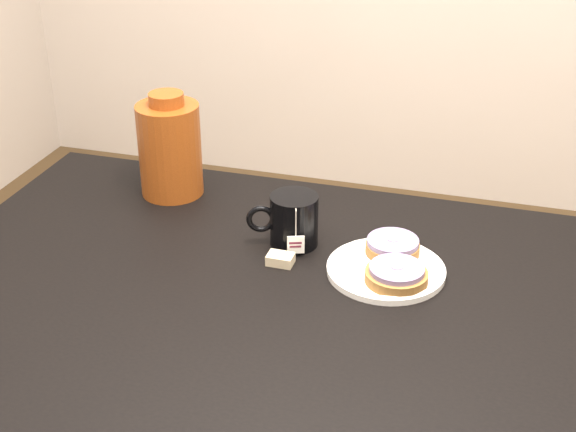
{
  "coord_description": "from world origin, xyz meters",
  "views": [
    {
      "loc": [
        0.24,
        -1.0,
        1.47
      ],
      "look_at": [
        -0.11,
        0.19,
        0.81
      ],
      "focal_mm": 50.0,
      "sensor_mm": 36.0,
      "label": 1
    }
  ],
  "objects_px": {
    "bagel_back": "(393,246)",
    "bagel_front": "(396,274)",
    "teabag_pouch": "(280,259)",
    "bagel_package": "(170,148)",
    "table": "(322,357)",
    "plate": "(386,269)",
    "mug": "(293,220)"
  },
  "relations": [
    {
      "from": "table",
      "to": "bagel_back",
      "type": "height_order",
      "value": "bagel_back"
    },
    {
      "from": "bagel_back",
      "to": "table",
      "type": "bearing_deg",
      "value": -110.44
    },
    {
      "from": "bagel_back",
      "to": "mug",
      "type": "height_order",
      "value": "mug"
    },
    {
      "from": "table",
      "to": "teabag_pouch",
      "type": "height_order",
      "value": "teabag_pouch"
    },
    {
      "from": "bagel_front",
      "to": "mug",
      "type": "xyz_separation_m",
      "value": [
        -0.2,
        0.09,
        0.02
      ]
    },
    {
      "from": "plate",
      "to": "bagel_back",
      "type": "distance_m",
      "value": 0.05
    },
    {
      "from": "plate",
      "to": "mug",
      "type": "xyz_separation_m",
      "value": [
        -0.18,
        0.05,
        0.04
      ]
    },
    {
      "from": "bagel_back",
      "to": "teabag_pouch",
      "type": "relative_size",
      "value": 2.41
    },
    {
      "from": "table",
      "to": "plate",
      "type": "height_order",
      "value": "plate"
    },
    {
      "from": "bagel_front",
      "to": "teabag_pouch",
      "type": "height_order",
      "value": "bagel_front"
    },
    {
      "from": "plate",
      "to": "bagel_package",
      "type": "distance_m",
      "value": 0.51
    },
    {
      "from": "bagel_front",
      "to": "bagel_package",
      "type": "relative_size",
      "value": 0.57
    },
    {
      "from": "table",
      "to": "bagel_package",
      "type": "relative_size",
      "value": 6.68
    },
    {
      "from": "bagel_back",
      "to": "teabag_pouch",
      "type": "height_order",
      "value": "bagel_back"
    },
    {
      "from": "table",
      "to": "mug",
      "type": "xyz_separation_m",
      "value": [
        -0.11,
        0.2,
        0.13
      ]
    },
    {
      "from": "plate",
      "to": "mug",
      "type": "relative_size",
      "value": 1.47
    },
    {
      "from": "bagel_back",
      "to": "bagel_front",
      "type": "distance_m",
      "value": 0.09
    },
    {
      "from": "bagel_back",
      "to": "bagel_front",
      "type": "xyz_separation_m",
      "value": [
        0.02,
        -0.09,
        -0.0
      ]
    },
    {
      "from": "table",
      "to": "mug",
      "type": "relative_size",
      "value": 10.27
    },
    {
      "from": "bagel_back",
      "to": "bagel_front",
      "type": "relative_size",
      "value": 0.91
    },
    {
      "from": "plate",
      "to": "teabag_pouch",
      "type": "distance_m",
      "value": 0.18
    },
    {
      "from": "plate",
      "to": "bagel_front",
      "type": "xyz_separation_m",
      "value": [
        0.02,
        -0.04,
        0.02
      ]
    },
    {
      "from": "plate",
      "to": "bagel_back",
      "type": "xyz_separation_m",
      "value": [
        0.0,
        0.05,
        0.02
      ]
    },
    {
      "from": "teabag_pouch",
      "to": "bagel_package",
      "type": "relative_size",
      "value": 0.21
    },
    {
      "from": "table",
      "to": "bagel_back",
      "type": "xyz_separation_m",
      "value": [
        0.07,
        0.2,
        0.11
      ]
    },
    {
      "from": "bagel_back",
      "to": "teabag_pouch",
      "type": "distance_m",
      "value": 0.19
    },
    {
      "from": "plate",
      "to": "teabag_pouch",
      "type": "relative_size",
      "value": 4.44
    },
    {
      "from": "table",
      "to": "bagel_front",
      "type": "relative_size",
      "value": 11.7
    },
    {
      "from": "bagel_package",
      "to": "mug",
      "type": "bearing_deg",
      "value": -24.33
    },
    {
      "from": "teabag_pouch",
      "to": "bagel_package",
      "type": "height_order",
      "value": "bagel_package"
    },
    {
      "from": "bagel_front",
      "to": "mug",
      "type": "relative_size",
      "value": 0.88
    },
    {
      "from": "plate",
      "to": "teabag_pouch",
      "type": "bearing_deg",
      "value": -172.89
    }
  ]
}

